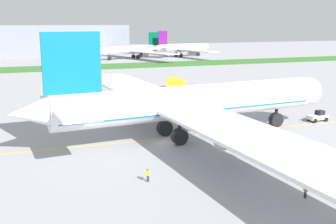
# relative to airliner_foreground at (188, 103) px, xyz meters

# --- Properties ---
(ground_plane) EXTENTS (600.00, 600.00, 0.00)m
(ground_plane) POSITION_rel_airliner_foreground_xyz_m (-4.83, -1.62, -6.38)
(ground_plane) COLOR #9E9EA3
(ground_plane) RESTS_ON ground
(apron_taxi_line) EXTENTS (280.00, 0.36, 0.01)m
(apron_taxi_line) POSITION_rel_airliner_foreground_xyz_m (-4.83, 1.04, -6.37)
(apron_taxi_line) COLOR yellow
(apron_taxi_line) RESTS_ON ground
(grass_median_strip) EXTENTS (320.00, 24.00, 0.10)m
(grass_median_strip) POSITION_rel_airliner_foreground_xyz_m (-4.83, 122.72, -6.33)
(grass_median_strip) COLOR #38722D
(grass_median_strip) RESTS_ON ground
(airliner_foreground) EXTENTS (59.35, 94.91, 18.78)m
(airliner_foreground) POSITION_rel_airliner_foreground_xyz_m (0.00, 0.00, 0.00)
(airliner_foreground) COLOR white
(airliner_foreground) RESTS_ON ground
(pushback_tug) EXTENTS (6.07, 2.63, 2.23)m
(pushback_tug) POSITION_rel_airliner_foreground_xyz_m (30.27, 2.73, -5.36)
(pushback_tug) COLOR white
(pushback_tug) RESTS_ON ground
(ground_crew_wingwalker_port) EXTENTS (0.58, 0.38, 1.73)m
(ground_crew_wingwalker_port) POSITION_rel_airliner_foreground_xyz_m (-12.51, -17.32, -5.33)
(ground_crew_wingwalker_port) COLOR black
(ground_crew_wingwalker_port) RESTS_ON ground
(ground_crew_marshaller_front) EXTENTS (0.34, 0.61, 1.77)m
(ground_crew_marshaller_front) POSITION_rel_airliner_foreground_xyz_m (3.40, -28.36, -5.30)
(ground_crew_marshaller_front) COLOR black
(ground_crew_marshaller_front) RESTS_ON ground
(ground_crew_wingwalker_starboard) EXTENTS (0.42, 0.51, 1.63)m
(ground_crew_wingwalker_starboard) POSITION_rel_airliner_foreground_xyz_m (11.21, -0.05, -5.39)
(ground_crew_wingwalker_starboard) COLOR black
(ground_crew_wingwalker_starboard) RESTS_ON ground
(service_truck_baggage_loader) EXTENTS (6.08, 3.93, 3.24)m
(service_truck_baggage_loader) POSITION_rel_airliner_foreground_xyz_m (17.67, 53.30, -4.66)
(service_truck_baggage_loader) COLOR yellow
(service_truck_baggage_loader) RESTS_ON ground
(service_truck_fuel_bowser) EXTENTS (5.65, 3.86, 2.79)m
(service_truck_fuel_bowser) POSITION_rel_airliner_foreground_xyz_m (-8.48, 37.98, -4.86)
(service_truck_fuel_bowser) COLOR yellow
(service_truck_fuel_bowser) RESTS_ON ground
(service_truck_catering_van) EXTENTS (6.41, 3.93, 2.52)m
(service_truck_catering_van) POSITION_rel_airliner_foreground_xyz_m (28.49, 32.72, -4.93)
(service_truck_catering_van) COLOR yellow
(service_truck_catering_van) RESTS_ON ground
(parked_airliner_far_centre) EXTENTS (42.52, 68.80, 14.28)m
(parked_airliner_far_centre) POSITION_rel_airliner_foreground_xyz_m (30.97, 157.04, -1.53)
(parked_airliner_far_centre) COLOR white
(parked_airliner_far_centre) RESTS_ON ground
(parked_airliner_far_right) EXTENTS (38.99, 61.16, 15.06)m
(parked_airliner_far_right) POSITION_rel_airliner_foreground_xyz_m (60.84, 159.74, -1.28)
(parked_airliner_far_right) COLOR white
(parked_airliner_far_right) RESTS_ON ground
(terminal_building) EXTENTS (117.34, 20.00, 18.00)m
(terminal_building) POSITION_rel_airliner_foreground_xyz_m (-20.42, 201.92, 2.62)
(terminal_building) COLOR gray
(terminal_building) RESTS_ON ground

